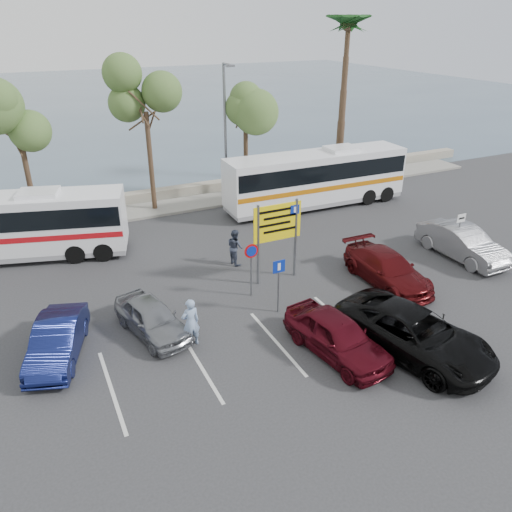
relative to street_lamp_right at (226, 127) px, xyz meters
name	(u,v)px	position (x,y,z in m)	size (l,w,h in m)	color
ground	(292,320)	(-3.00, -13.52, -4.60)	(120.00, 120.00, 0.00)	#2F2E31
kerb_strip	(179,205)	(-3.00, 0.48, -4.52)	(44.00, 2.40, 0.15)	gray
seawall	(169,192)	(-3.00, 2.48, -4.30)	(48.00, 0.80, 0.60)	gray
sea	(75,101)	(-3.00, 46.48, -4.59)	(140.00, 140.00, 0.00)	#3F5365
tree_left	(16,116)	(-11.00, 0.48, 1.41)	(3.20, 3.20, 7.20)	#382619
tree_mid	(144,95)	(-4.50, 0.48, 2.06)	(3.20, 3.20, 8.00)	#382619
tree_right	(245,97)	(1.50, 0.48, 1.57)	(3.20, 3.20, 7.40)	#382619
palm_tree	(348,27)	(8.50, 0.48, 5.27)	(4.80, 4.80, 11.20)	#382619
street_lamp_right	(226,127)	(0.00, 0.00, 0.00)	(0.45, 1.15, 8.01)	slate
direction_sign	(277,228)	(-2.00, -10.32, -2.17)	(2.20, 0.12, 3.60)	slate
sign_no_stop	(251,262)	(-3.60, -11.13, -3.02)	(0.60, 0.08, 2.35)	slate
sign_parking	(279,279)	(-3.20, -12.73, -3.13)	(0.50, 0.07, 2.25)	slate
sign_taxi	(459,230)	(6.80, -12.03, -3.18)	(0.50, 0.07, 2.20)	slate
lane_markings	(278,342)	(-4.14, -14.52, -4.60)	(12.02, 4.20, 0.01)	silver
coach_bus_left	(9,229)	(-12.29, -3.02, -3.07)	(10.79, 5.07, 3.30)	white
coach_bus_right	(316,181)	(4.50, -3.02, -2.98)	(11.24, 2.71, 3.48)	white
car_silver_a	(152,318)	(-8.00, -12.02, -3.96)	(1.51, 3.76, 1.28)	gray
car_blue	(57,340)	(-11.23, -12.02, -3.94)	(1.39, 3.99, 1.32)	#10184E
car_maroon	(387,269)	(2.13, -12.70, -3.91)	(1.92, 4.73, 1.37)	#500D0F
car_red	(337,336)	(-2.67, -15.97, -3.87)	(1.71, 4.26, 1.45)	#4B0A14
suv_black	(414,333)	(-0.27, -17.02, -3.82)	(2.58, 5.59, 1.55)	black
car_silver_b	(462,243)	(7.00, -12.19, -3.83)	(1.63, 4.67, 1.54)	gray
pedestrian_near	(191,322)	(-6.96, -13.32, -3.68)	(0.67, 0.44, 1.84)	#89A1C7
pedestrian_far	(235,247)	(-3.00, -8.10, -3.75)	(0.82, 0.64, 1.70)	#343B4E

